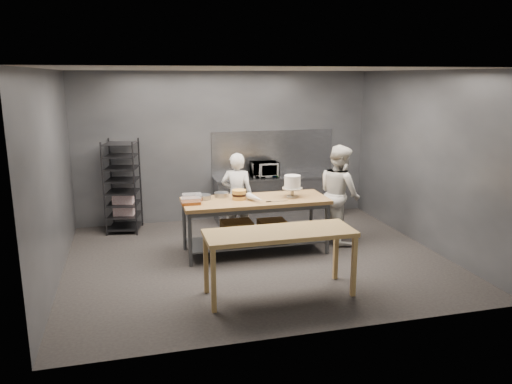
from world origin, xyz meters
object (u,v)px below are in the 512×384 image
chef_behind (237,196)px  near_counter (280,237)px  chef_right (339,194)px  layer_cake (239,195)px  speed_rack (123,187)px  microwave (264,169)px  frosted_cake_stand (292,183)px  work_table (254,219)px

chef_behind → near_counter: bearing=112.7°
chef_behind → chef_right: bearing=-177.3°
layer_cake → chef_right: bearing=4.6°
speed_rack → chef_right: 4.04m
near_counter → layer_cake: (-0.16, 1.75, 0.19)m
near_counter → microwave: bearing=77.7°
chef_right → frosted_cake_stand: 1.02m
near_counter → layer_cake: 1.76m
near_counter → layer_cake: layer_cake is taller
chef_behind → layer_cake: chef_behind is taller
frosted_cake_stand → chef_right: bearing=12.4°
work_table → chef_behind: bearing=98.1°
speed_rack → layer_cake: 2.55m
work_table → near_counter: (-0.08, -1.71, 0.24)m
speed_rack → chef_right: (3.71, -1.58, 0.01)m
speed_rack → frosted_cake_stand: size_ratio=4.74×
speed_rack → frosted_cake_stand: speed_rack is taller
microwave → speed_rack: bearing=-178.4°
near_counter → frosted_cake_stand: 1.87m
frosted_cake_stand → layer_cake: frosted_cake_stand is taller
work_table → layer_cake: layer_cake is taller
near_counter → frosted_cake_stand: bearing=66.3°
layer_cake → frosted_cake_stand: bearing=-3.7°
work_table → frosted_cake_stand: 0.88m
chef_right → frosted_cake_stand: chef_right is taller
speed_rack → layer_cake: (1.86, -1.74, 0.14)m
work_table → speed_rack: speed_rack is taller
microwave → layer_cake: size_ratio=2.36×
chef_right → microwave: bearing=21.7°
near_counter → speed_rack: speed_rack is taller
work_table → frosted_cake_stand: size_ratio=6.50×
speed_rack → frosted_cake_stand: (2.76, -1.79, 0.30)m
chef_behind → microwave: chef_behind is taller
chef_behind → layer_cake: (-0.13, -0.76, 0.21)m
chef_behind → microwave: size_ratio=2.91×
chef_behind → chef_right: size_ratio=0.91×
work_table → chef_behind: 0.83m
chef_right → speed_rack: bearing=59.7°
work_table → microwave: (0.69, 1.85, 0.48)m
work_table → chef_right: chef_right is taller
speed_rack → frosted_cake_stand: 3.31m
chef_right → microwave: chef_right is taller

